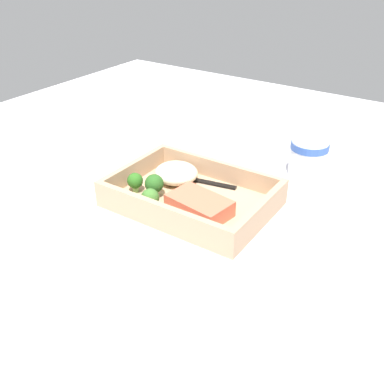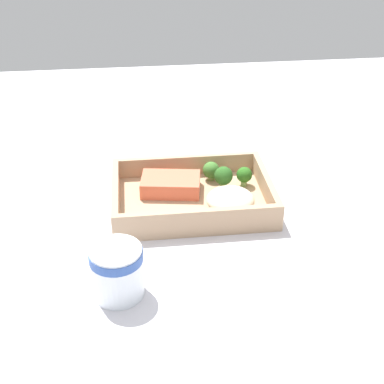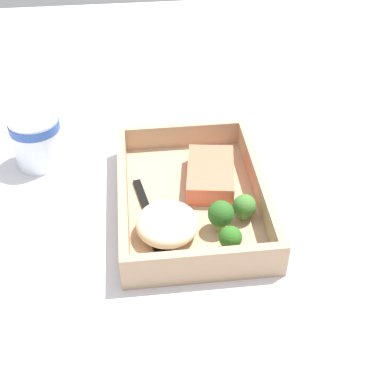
% 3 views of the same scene
% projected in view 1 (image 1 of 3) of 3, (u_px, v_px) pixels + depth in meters
% --- Properties ---
extents(ground_plane, '(1.60, 1.60, 0.02)m').
position_uv_depth(ground_plane, '(192.00, 209.00, 0.84)').
color(ground_plane, silver).
extents(takeout_tray, '(0.29, 0.21, 0.01)m').
position_uv_depth(takeout_tray, '(192.00, 202.00, 0.83)').
color(takeout_tray, tan).
rests_on(takeout_tray, ground_plane).
extents(tray_rim, '(0.29, 0.21, 0.04)m').
position_uv_depth(tray_rim, '(192.00, 190.00, 0.82)').
color(tray_rim, tan).
rests_on(tray_rim, takeout_tray).
extents(salmon_fillet, '(0.12, 0.08, 0.03)m').
position_uv_depth(salmon_fillet, '(199.00, 205.00, 0.78)').
color(salmon_fillet, '#E7694C').
rests_on(salmon_fillet, takeout_tray).
extents(mashed_potatoes, '(0.09, 0.08, 0.04)m').
position_uv_depth(mashed_potatoes, '(176.00, 173.00, 0.88)').
color(mashed_potatoes, beige).
rests_on(mashed_potatoes, takeout_tray).
extents(broccoli_floret_1, '(0.03, 0.03, 0.04)m').
position_uv_depth(broccoli_floret_1, '(150.00, 198.00, 0.80)').
color(broccoli_floret_1, '#8AA760').
rests_on(broccoli_floret_1, takeout_tray).
extents(broccoli_floret_2, '(0.03, 0.03, 0.04)m').
position_uv_depth(broccoli_floret_2, '(135.00, 181.00, 0.84)').
color(broccoli_floret_2, '#82AE61').
rests_on(broccoli_floret_2, takeout_tray).
extents(broccoli_floret_3, '(0.04, 0.04, 0.05)m').
position_uv_depth(broccoli_floret_3, '(154.00, 184.00, 0.83)').
color(broccoli_floret_3, '#7F9F55').
rests_on(broccoli_floret_3, takeout_tray).
extents(fork, '(0.16, 0.05, 0.00)m').
position_uv_depth(fork, '(193.00, 180.00, 0.89)').
color(fork, black).
rests_on(fork, takeout_tray).
extents(paper_cup, '(0.08, 0.08, 0.08)m').
position_uv_depth(paper_cup, '(308.00, 156.00, 0.91)').
color(paper_cup, white).
rests_on(paper_cup, ground_plane).
extents(receipt_slip, '(0.10, 0.12, 0.00)m').
position_uv_depth(receipt_slip, '(93.00, 252.00, 0.71)').
color(receipt_slip, white).
rests_on(receipt_slip, ground_plane).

